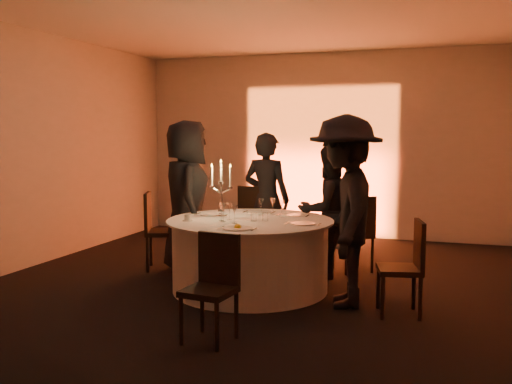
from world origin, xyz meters
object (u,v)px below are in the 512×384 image
(banquet_table, at_px, (250,255))
(guest_back_right, at_px, (328,211))
(chair_left, at_px, (157,226))
(guest_left, at_px, (187,197))
(coffee_cup, at_px, (188,218))
(guest_back_left, at_px, (267,200))
(chair_back_right, at_px, (356,230))
(chair_right, at_px, (408,262))
(chair_back_left, at_px, (258,219))
(candelabra, at_px, (221,197))
(guest_right, at_px, (345,211))
(chair_front, at_px, (213,281))

(banquet_table, xyz_separation_m, guest_back_right, (0.69, 0.82, 0.40))
(banquet_table, xyz_separation_m, chair_left, (-1.41, 0.52, 0.16))
(chair_left, relative_size, guest_back_right, 0.62)
(guest_left, height_order, coffee_cup, guest_left)
(guest_left, relative_size, guest_back_left, 1.09)
(chair_back_right, height_order, chair_right, chair_back_right)
(chair_back_left, xyz_separation_m, candelabra, (-0.02, -1.20, 0.42))
(chair_back_right, bearing_deg, coffee_cup, 4.79)
(chair_back_left, bearing_deg, banquet_table, 118.09)
(banquet_table, height_order, chair_back_left, chair_back_left)
(banquet_table, xyz_separation_m, chair_right, (1.68, -0.35, 0.12))
(guest_back_right, bearing_deg, banquet_table, 9.80)
(coffee_cup, bearing_deg, chair_back_left, 80.02)
(chair_left, relative_size, guest_right, 0.51)
(banquet_table, xyz_separation_m, chair_back_left, (-0.33, 1.25, 0.19))
(guest_left, bearing_deg, candelabra, -155.34)
(banquet_table, xyz_separation_m, coffee_cup, (-0.60, -0.29, 0.42))
(candelabra, bearing_deg, chair_left, 156.20)
(chair_back_left, bearing_deg, guest_left, 59.90)
(chair_front, distance_m, guest_back_right, 2.40)
(chair_left, height_order, chair_back_right, chair_left)
(candelabra, bearing_deg, guest_right, -11.28)
(coffee_cup, bearing_deg, guest_back_left, 73.54)
(guest_back_right, height_order, coffee_cup, guest_back_right)
(chair_left, relative_size, candelabra, 1.49)
(chair_back_left, bearing_deg, chair_back_right, -171.69)
(guest_back_left, distance_m, coffee_cup, 1.50)
(guest_right, height_order, coffee_cup, guest_right)
(chair_back_left, height_order, chair_back_right, chair_back_left)
(guest_left, bearing_deg, chair_left, 65.16)
(chair_back_right, height_order, guest_right, guest_right)
(chair_front, height_order, guest_back_right, guest_back_right)
(chair_back_left, distance_m, coffee_cup, 1.58)
(chair_back_right, relative_size, guest_right, 0.50)
(guest_back_left, bearing_deg, guest_left, 45.37)
(banquet_table, relative_size, chair_back_right, 1.91)
(guest_back_left, relative_size, coffee_cup, 15.50)
(guest_left, relative_size, guest_right, 0.99)
(chair_back_left, xyz_separation_m, guest_left, (-0.67, -0.71, 0.35))
(chair_back_left, height_order, chair_right, chair_back_left)
(guest_right, bearing_deg, banquet_table, -114.77)
(banquet_table, height_order, chair_front, chair_front)
(chair_left, xyz_separation_m, coffee_cup, (0.81, -0.80, 0.25))
(guest_back_right, bearing_deg, guest_left, -30.66)
(guest_left, xyz_separation_m, candelabra, (0.65, -0.49, 0.07))
(chair_left, distance_m, coffee_cup, 1.17)
(chair_left, distance_m, chair_back_left, 1.31)
(chair_left, relative_size, coffee_cup, 8.79)
(chair_right, relative_size, coffee_cup, 8.15)
(chair_back_right, distance_m, chair_front, 2.76)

